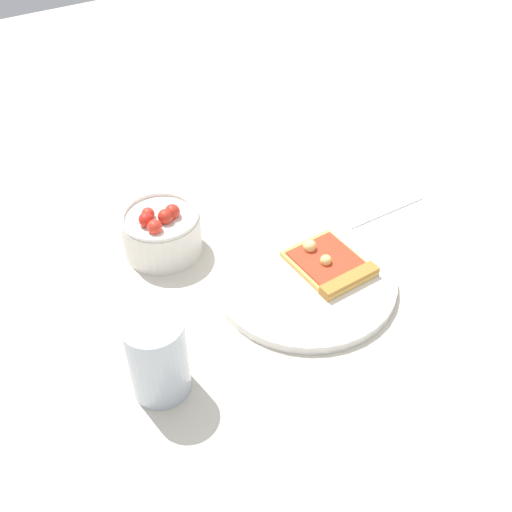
{
  "coord_description": "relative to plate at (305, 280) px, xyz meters",
  "views": [
    {
      "loc": [
        0.51,
        -0.36,
        0.62
      ],
      "look_at": [
        -0.04,
        -0.03,
        0.03
      ],
      "focal_mm": 43.17,
      "sensor_mm": 36.0,
      "label": 1
    }
  ],
  "objects": [
    {
      "name": "paper_napkin",
      "position": [
        -0.12,
        0.2,
        -0.01
      ],
      "size": [
        0.11,
        0.16,
        0.0
      ],
      "primitive_type": "cube",
      "rotation": [
        0.0,
        0.0,
        0.01
      ],
      "color": "white",
      "rests_on": "ground_plane"
    },
    {
      "name": "soda_glass",
      "position": [
        0.05,
        -0.25,
        0.05
      ],
      "size": [
        0.07,
        0.07,
        0.11
      ],
      "color": "silver",
      "rests_on": "ground_plane"
    },
    {
      "name": "pizza_slice_main",
      "position": [
        0.01,
        0.04,
        0.01
      ],
      "size": [
        0.12,
        0.1,
        0.03
      ],
      "color": "#E5B256",
      "rests_on": "plate"
    },
    {
      "name": "ground_plane",
      "position": [
        -0.01,
        -0.02,
        -0.01
      ],
      "size": [
        2.4,
        2.4,
        0.0
      ],
      "primitive_type": "plane",
      "color": "beige",
      "rests_on": "ground"
    },
    {
      "name": "salad_bowl",
      "position": [
        -0.17,
        -0.14,
        0.03
      ],
      "size": [
        0.12,
        0.12,
        0.08
      ],
      "color": "white",
      "rests_on": "ground_plane"
    },
    {
      "name": "plate",
      "position": [
        0.0,
        0.0,
        0.0
      ],
      "size": [
        0.26,
        0.26,
        0.01
      ],
      "primitive_type": "cylinder",
      "color": "white",
      "rests_on": "ground_plane"
    }
  ]
}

